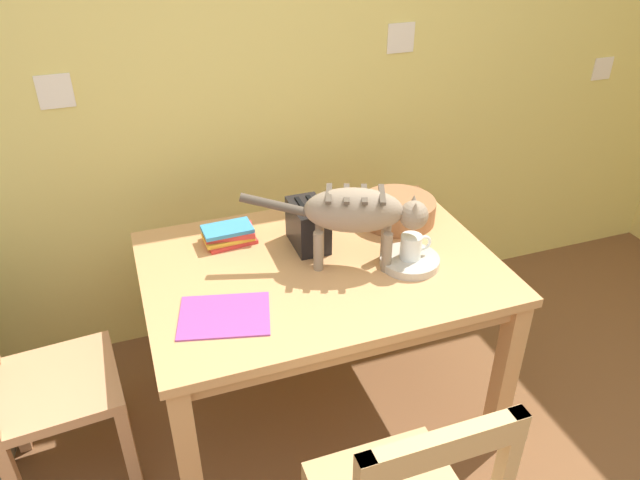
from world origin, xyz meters
The scene contains 10 objects.
wall_rear centered at (0.00, 2.00, 1.25)m, with size 5.33×0.11×2.50m.
dining_table centered at (0.01, 1.22, 0.66)m, with size 1.28×0.91×0.75m.
cat centered at (0.14, 1.18, 0.96)m, with size 0.62×0.29×0.30m.
saucer_bowl centered at (0.32, 1.11, 0.77)m, with size 0.22×0.22×0.03m, color #BAB1A3.
coffee_mug centered at (0.32, 1.11, 0.83)m, with size 0.12×0.08×0.09m.
magazine centered at (-0.38, 1.03, 0.75)m, with size 0.29×0.22×0.01m, color #9A4299.
book_stack centered at (-0.27, 1.48, 0.78)m, with size 0.20×0.14×0.07m.
wicker_basket centered at (0.42, 1.42, 0.80)m, with size 0.30×0.30×0.09m.
toaster centered at (0.01, 1.36, 0.84)m, with size 0.12×0.20×0.18m.
wooden_chair_far centered at (-1.01, 1.25, 0.46)m, with size 0.45×0.45×0.93m.
Camera 1 is at (-0.61, -0.53, 1.99)m, focal length 34.30 mm.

